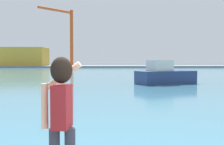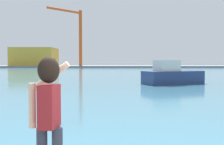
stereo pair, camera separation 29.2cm
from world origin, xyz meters
TOP-DOWN VIEW (x-y plane):
  - ground_plane at (0.00, 50.00)m, footprint 220.00×220.00m
  - harbor_water at (0.00, 52.00)m, footprint 140.00×100.00m
  - far_shore_dock at (0.00, 92.00)m, footprint 140.00×20.00m
  - person_photographer at (-1.12, 0.19)m, footprint 0.53×0.56m
  - boat_moored at (5.59, 23.93)m, footprint 6.19×4.35m
  - warehouse_left at (-25.47, 92.15)m, footprint 13.57×13.02m
  - port_crane at (-10.53, 83.60)m, footprint 8.83×10.10m

SIDE VIEW (x-z plane):
  - ground_plane at x=0.00m, z-range 0.00..0.00m
  - harbor_water at x=0.00m, z-range 0.00..0.02m
  - far_shore_dock at x=0.00m, z-range 0.00..0.54m
  - boat_moored at x=5.59m, z-range -0.29..2.00m
  - person_photographer at x=-1.12m, z-range 0.82..2.56m
  - warehouse_left at x=-25.47m, z-range 0.54..6.38m
  - port_crane at x=-10.53m, z-range 2.56..19.55m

